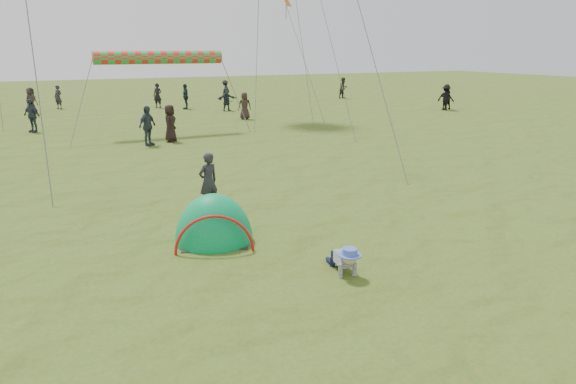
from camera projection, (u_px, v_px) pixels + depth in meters
name	position (u px, v px, depth m)	size (l,w,h in m)	color
ground	(323.00, 278.00, 9.72)	(140.00, 140.00, 0.00)	#325B19
crawling_toddler	(345.00, 258.00, 9.83)	(0.56, 0.80, 0.61)	black
popup_tent	(214.00, 242.00, 11.50)	(1.73, 1.43, 2.24)	#008834
standing_adult	(208.00, 182.00, 13.61)	(0.57, 0.37, 1.56)	#24222A
crowd_person_0	(158.00, 96.00, 37.19)	(0.64, 0.42, 1.76)	black
crowd_person_1	(446.00, 97.00, 36.28)	(0.85, 0.66, 1.75)	black
crowd_person_2	(147.00, 126.00, 22.66)	(1.04, 0.43, 1.77)	#2C3B44
crowd_person_4	(31.00, 101.00, 33.76)	(0.84, 0.55, 1.73)	#2E2322
crowd_person_5	(227.00, 99.00, 35.45)	(1.47, 0.47, 1.59)	#242C37
crowd_person_7	(343.00, 88.00, 44.34)	(0.86, 0.67, 1.78)	#322B22
crowd_person_8	(186.00, 97.00, 36.39)	(1.04, 0.43, 1.77)	#1B2C35
crowd_person_9	(446.00, 97.00, 35.77)	(1.14, 0.65, 1.76)	black
crowd_person_10	(170.00, 123.00, 23.65)	(0.83, 0.54, 1.70)	black
crowd_person_12	(58.00, 97.00, 36.55)	(0.61, 0.40, 1.67)	#292632
crowd_person_14	(32.00, 115.00, 26.35)	(1.01, 0.42, 1.72)	#303A47
crowd_person_15	(225.00, 90.00, 42.22)	(1.09, 0.63, 1.69)	black
crowd_person_16	(245.00, 106.00, 31.24)	(0.80, 0.52, 1.63)	#2F201F
rainbow_tube_kite	(160.00, 57.00, 25.16)	(0.64, 0.64, 6.22)	red
diamond_kite_1	(286.00, 0.00, 30.10)	(0.87, 0.87, 0.00)	orange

